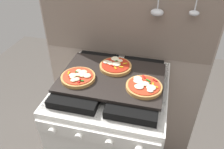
% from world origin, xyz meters
% --- Properties ---
extents(kitchen_backsplash, '(1.10, 0.09, 1.55)m').
position_xyz_m(kitchen_backsplash, '(0.00, 0.33, 0.79)').
color(kitchen_backsplash, gray).
rests_on(kitchen_backsplash, ground_plane).
extents(stove, '(0.60, 0.64, 0.90)m').
position_xyz_m(stove, '(-0.00, -0.00, 0.45)').
color(stove, white).
rests_on(stove, ground_plane).
extents(baking_tray, '(0.54, 0.38, 0.02)m').
position_xyz_m(baking_tray, '(0.00, 0.00, 0.91)').
color(baking_tray, black).
rests_on(baking_tray, stove).
extents(pizza_left, '(0.18, 0.18, 0.03)m').
position_xyz_m(pizza_left, '(-0.16, -0.07, 0.93)').
color(pizza_left, '#C18947').
rests_on(pizza_left, baking_tray).
extents(pizza_right, '(0.18, 0.18, 0.03)m').
position_xyz_m(pizza_right, '(0.18, -0.06, 0.93)').
color(pizza_right, '#C18947').
rests_on(pizza_right, baking_tray).
extents(pizza_center, '(0.18, 0.18, 0.03)m').
position_xyz_m(pizza_center, '(0.00, 0.08, 0.93)').
color(pizza_center, '#C18947').
rests_on(pizza_center, baking_tray).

